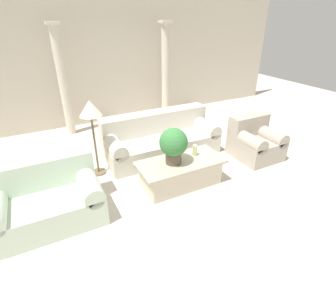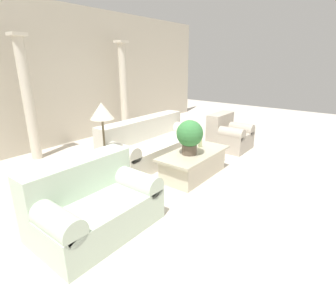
% 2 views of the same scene
% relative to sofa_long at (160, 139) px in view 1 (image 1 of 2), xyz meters
% --- Properties ---
extents(ground_plane, '(16.00, 16.00, 0.00)m').
position_rel_sofa_long_xyz_m(ground_plane, '(-0.09, -0.80, -0.33)').
color(ground_plane, beige).
extents(wall_back, '(10.00, 0.06, 3.20)m').
position_rel_sofa_long_xyz_m(wall_back, '(-0.09, 2.42, 1.27)').
color(wall_back, beige).
rests_on(wall_back, ground_plane).
extents(sofa_long, '(2.25, 0.94, 0.83)m').
position_rel_sofa_long_xyz_m(sofa_long, '(0.00, 0.00, 0.00)').
color(sofa_long, beige).
rests_on(sofa_long, ground_plane).
extents(loveseat, '(1.42, 0.94, 0.83)m').
position_rel_sofa_long_xyz_m(loveseat, '(-2.22, -1.01, 0.01)').
color(loveseat, silver).
rests_on(loveseat, ground_plane).
extents(coffee_table, '(1.42, 0.67, 0.44)m').
position_rel_sofa_long_xyz_m(coffee_table, '(-0.18, -1.15, -0.10)').
color(coffee_table, beige).
rests_on(coffee_table, ground_plane).
extents(potted_plant, '(0.45, 0.45, 0.59)m').
position_rel_sofa_long_xyz_m(potted_plant, '(-0.31, -1.14, 0.45)').
color(potted_plant, brown).
rests_on(potted_plant, coffee_table).
extents(pillar_candle, '(0.08, 0.08, 0.19)m').
position_rel_sofa_long_xyz_m(pillar_candle, '(0.13, -1.09, 0.21)').
color(pillar_candle, beige).
rests_on(pillar_candle, coffee_table).
extents(floor_lamp, '(0.37, 0.37, 1.36)m').
position_rel_sofa_long_xyz_m(floor_lamp, '(-1.32, -0.16, 0.81)').
color(floor_lamp, brown).
rests_on(floor_lamp, ground_plane).
extents(column_left, '(0.28, 0.28, 2.45)m').
position_rel_sofa_long_xyz_m(column_left, '(-1.46, 1.94, 0.92)').
color(column_left, beige).
rests_on(column_left, ground_plane).
extents(column_right, '(0.28, 0.28, 2.45)m').
position_rel_sofa_long_xyz_m(column_right, '(1.10, 1.94, 0.92)').
color(column_right, beige).
rests_on(column_right, ground_plane).
extents(armchair, '(0.82, 0.85, 0.80)m').
position_rel_sofa_long_xyz_m(armchair, '(1.63, -0.95, 0.01)').
color(armchair, '#ADA393').
rests_on(armchair, ground_plane).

